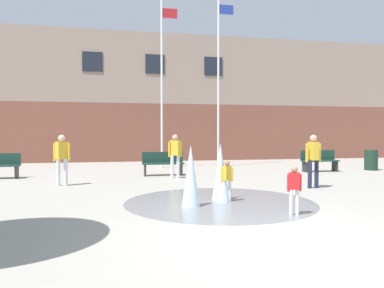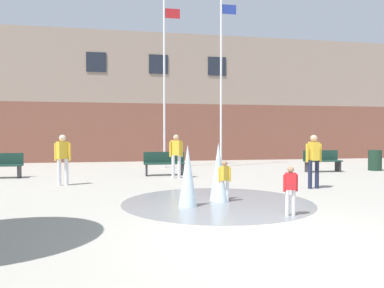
{
  "view_description": "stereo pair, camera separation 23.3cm",
  "coord_description": "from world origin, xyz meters",
  "px_view_note": "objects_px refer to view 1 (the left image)",
  "views": [
    {
      "loc": [
        -2.41,
        -5.34,
        1.64
      ],
      "look_at": [
        0.02,
        6.12,
        1.3
      ],
      "focal_mm": 35.0,
      "sensor_mm": 36.0,
      "label": 1
    },
    {
      "loc": [
        -2.19,
        -5.38,
        1.64
      ],
      "look_at": [
        0.02,
        6.12,
        1.3
      ],
      "focal_mm": 35.0,
      "sensor_mm": 36.0,
      "label": 2
    }
  ],
  "objects_px": {
    "adult_in_red": "(175,153)",
    "flagpole_left": "(162,79)",
    "park_bench_under_left_flagpole": "(163,163)",
    "child_with_pink_shirt": "(294,186)",
    "adult_watching": "(313,157)",
    "adult_near_bench": "(62,156)",
    "park_bench_near_trashcan": "(319,160)",
    "child_in_fountain": "(227,178)",
    "flagpole_right": "(219,77)",
    "trash_can": "(371,160)"
  },
  "relations": [
    {
      "from": "adult_in_red",
      "to": "flagpole_left",
      "type": "relative_size",
      "value": 0.2
    },
    {
      "from": "park_bench_under_left_flagpole",
      "to": "child_with_pink_shirt",
      "type": "bearing_deg",
      "value": -77.79
    },
    {
      "from": "adult_watching",
      "to": "flagpole_left",
      "type": "relative_size",
      "value": 0.2
    },
    {
      "from": "adult_near_bench",
      "to": "adult_in_red",
      "type": "xyz_separation_m",
      "value": [
        3.76,
        1.19,
        0.0
      ]
    },
    {
      "from": "park_bench_near_trashcan",
      "to": "adult_in_red",
      "type": "relative_size",
      "value": 1.01
    },
    {
      "from": "park_bench_under_left_flagpole",
      "to": "park_bench_near_trashcan",
      "type": "xyz_separation_m",
      "value": [
        6.72,
        0.04,
        0.0
      ]
    },
    {
      "from": "child_in_fountain",
      "to": "adult_in_red",
      "type": "xyz_separation_m",
      "value": [
        -0.45,
        4.87,
        0.35
      ]
    },
    {
      "from": "adult_watching",
      "to": "child_in_fountain",
      "type": "distance_m",
      "value": 3.59
    },
    {
      "from": "child_with_pink_shirt",
      "to": "adult_in_red",
      "type": "height_order",
      "value": "adult_in_red"
    },
    {
      "from": "flagpole_left",
      "to": "adult_near_bench",
      "type": "bearing_deg",
      "value": -125.37
    },
    {
      "from": "park_bench_near_trashcan",
      "to": "flagpole_right",
      "type": "distance_m",
      "value": 6.15
    },
    {
      "from": "park_bench_under_left_flagpole",
      "to": "flagpole_left",
      "type": "distance_m",
      "value": 4.93
    },
    {
      "from": "park_bench_near_trashcan",
      "to": "trash_can",
      "type": "height_order",
      "value": "park_bench_near_trashcan"
    },
    {
      "from": "child_with_pink_shirt",
      "to": "flagpole_right",
      "type": "bearing_deg",
      "value": -77.7
    },
    {
      "from": "park_bench_under_left_flagpole",
      "to": "flagpole_right",
      "type": "bearing_deg",
      "value": 45.31
    },
    {
      "from": "child_with_pink_shirt",
      "to": "flagpole_right",
      "type": "distance_m",
      "value": 11.52
    },
    {
      "from": "park_bench_near_trashcan",
      "to": "flagpole_right",
      "type": "height_order",
      "value": "flagpole_right"
    },
    {
      "from": "adult_near_bench",
      "to": "flagpole_left",
      "type": "xyz_separation_m",
      "value": [
        3.86,
        5.43,
        3.27
      ]
    },
    {
      "from": "adult_in_red",
      "to": "child_with_pink_shirt",
      "type": "bearing_deg",
      "value": -41.41
    },
    {
      "from": "flagpole_right",
      "to": "trash_can",
      "type": "distance_m",
      "value": 7.91
    },
    {
      "from": "adult_watching",
      "to": "adult_in_red",
      "type": "xyz_separation_m",
      "value": [
        -3.63,
        3.25,
        0.0
      ]
    },
    {
      "from": "child_with_pink_shirt",
      "to": "child_in_fountain",
      "type": "height_order",
      "value": "same"
    },
    {
      "from": "adult_watching",
      "to": "child_in_fountain",
      "type": "relative_size",
      "value": 1.61
    },
    {
      "from": "child_with_pink_shirt",
      "to": "adult_watching",
      "type": "bearing_deg",
      "value": -104.67
    },
    {
      "from": "child_with_pink_shirt",
      "to": "flagpole_left",
      "type": "xyz_separation_m",
      "value": [
        -1.23,
        10.77,
        3.62
      ]
    },
    {
      "from": "adult_in_red",
      "to": "adult_near_bench",
      "type": "bearing_deg",
      "value": -125.32
    },
    {
      "from": "park_bench_under_left_flagpole",
      "to": "adult_in_red",
      "type": "height_order",
      "value": "adult_in_red"
    },
    {
      "from": "flagpole_left",
      "to": "flagpole_right",
      "type": "distance_m",
      "value": 2.78
    },
    {
      "from": "flagpole_right",
      "to": "trash_can",
      "type": "height_order",
      "value": "flagpole_right"
    },
    {
      "from": "child_in_fountain",
      "to": "flagpole_left",
      "type": "distance_m",
      "value": 9.81
    },
    {
      "from": "trash_can",
      "to": "adult_in_red",
      "type": "bearing_deg",
      "value": -172.58
    },
    {
      "from": "adult_in_red",
      "to": "flagpole_right",
      "type": "xyz_separation_m",
      "value": [
        2.87,
        4.24,
        3.45
      ]
    },
    {
      "from": "trash_can",
      "to": "adult_watching",
      "type": "bearing_deg",
      "value": -140.52
    },
    {
      "from": "child_in_fountain",
      "to": "adult_in_red",
      "type": "relative_size",
      "value": 0.62
    },
    {
      "from": "child_in_fountain",
      "to": "adult_watching",
      "type": "bearing_deg",
      "value": 173.82
    },
    {
      "from": "adult_near_bench",
      "to": "adult_in_red",
      "type": "distance_m",
      "value": 3.95
    },
    {
      "from": "trash_can",
      "to": "child_with_pink_shirt",
      "type": "bearing_deg",
      "value": -134.9
    },
    {
      "from": "adult_in_red",
      "to": "flagpole_left",
      "type": "xyz_separation_m",
      "value": [
        0.09,
        4.24,
        3.27
      ]
    },
    {
      "from": "adult_watching",
      "to": "flagpole_left",
      "type": "height_order",
      "value": "flagpole_left"
    },
    {
      "from": "adult_near_bench",
      "to": "child_with_pink_shirt",
      "type": "bearing_deg",
      "value": -84.81
    },
    {
      "from": "park_bench_near_trashcan",
      "to": "child_in_fountain",
      "type": "height_order",
      "value": "child_in_fountain"
    },
    {
      "from": "flagpole_left",
      "to": "adult_in_red",
      "type": "bearing_deg",
      "value": -91.27
    },
    {
      "from": "park_bench_near_trashcan",
      "to": "adult_watching",
      "type": "bearing_deg",
      "value": -122.75
    },
    {
      "from": "flagpole_right",
      "to": "child_with_pink_shirt",
      "type": "bearing_deg",
      "value": -98.14
    },
    {
      "from": "child_with_pink_shirt",
      "to": "adult_watching",
      "type": "distance_m",
      "value": 4.02
    },
    {
      "from": "adult_in_red",
      "to": "flagpole_left",
      "type": "bearing_deg",
      "value": 125.83
    },
    {
      "from": "adult_watching",
      "to": "adult_near_bench",
      "type": "height_order",
      "value": "same"
    },
    {
      "from": "trash_can",
      "to": "park_bench_under_left_flagpole",
      "type": "bearing_deg",
      "value": -179.12
    },
    {
      "from": "park_bench_near_trashcan",
      "to": "adult_in_red",
      "type": "height_order",
      "value": "adult_in_red"
    },
    {
      "from": "park_bench_near_trashcan",
      "to": "adult_near_bench",
      "type": "bearing_deg",
      "value": -167.45
    }
  ]
}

